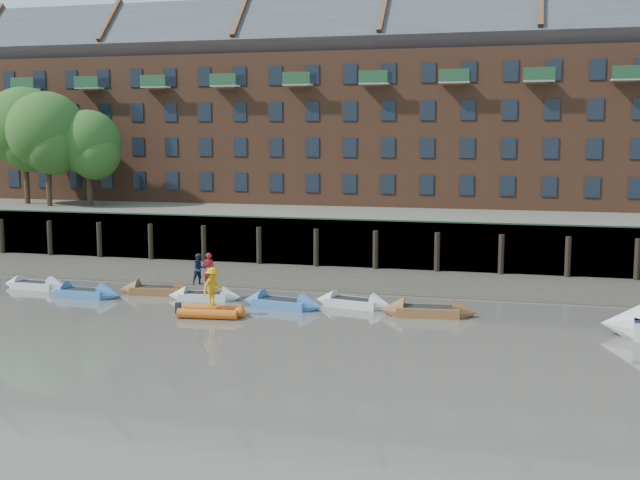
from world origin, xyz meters
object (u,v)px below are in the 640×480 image
(rowboat_0, at_px, (35,285))
(rowboat_3, at_px, (205,296))
(rowboat_1, at_px, (84,293))
(rowboat_5, at_px, (353,303))
(rowboat_2, at_px, (157,290))
(person_rower_b, at_px, (199,269))
(rib_tender, at_px, (213,312))
(person_rower_a, at_px, (208,269))
(rowboat_6, at_px, (428,311))
(person_rib_crew, at_px, (212,287))
(rowboat_4, at_px, (282,303))

(rowboat_0, relative_size, rowboat_3, 0.99)
(rowboat_1, xyz_separation_m, rowboat_5, (14.76, 1.25, -0.00))
(rowboat_2, distance_m, rowboat_3, 3.28)
(rowboat_0, distance_m, person_rower_b, 10.44)
(rib_tender, height_order, person_rower_a, person_rower_a)
(rowboat_2, xyz_separation_m, rowboat_3, (3.18, -0.83, -0.02))
(rowboat_3, xyz_separation_m, rowboat_6, (12.06, -0.81, 0.04))
(rowboat_1, xyz_separation_m, person_rib_crew, (8.58, -2.57, 1.24))
(rowboat_1, height_order, rowboat_2, rowboat_1)
(rowboat_4, relative_size, rib_tender, 1.43)
(rowboat_1, bearing_deg, rowboat_6, 3.37)
(rowboat_3, bearing_deg, person_rib_crew, -68.40)
(person_rower_b, bearing_deg, rowboat_1, 143.93)
(rowboat_4, xyz_separation_m, person_rower_b, (-4.94, 0.97, 1.40))
(rowboat_3, bearing_deg, rowboat_6, -10.72)
(rowboat_2, bearing_deg, rowboat_5, -10.94)
(rowboat_6, bearing_deg, person_rower_a, 170.15)
(rib_tender, xyz_separation_m, person_rib_crew, (-0.04, 0.08, 1.22))
(rowboat_0, bearing_deg, rib_tender, -17.11)
(rib_tender, bearing_deg, person_rib_crew, 109.51)
(rowboat_0, bearing_deg, person_rower_b, -1.10)
(rowboat_3, height_order, rowboat_5, rowboat_5)
(rowboat_2, bearing_deg, rowboat_0, 174.06)
(rowboat_0, height_order, person_rower_a, person_rower_a)
(rowboat_1, height_order, person_rib_crew, person_rib_crew)
(rowboat_1, height_order, person_rower_b, person_rower_b)
(rowboat_1, height_order, rib_tender, rowboat_1)
(rowboat_6, relative_size, person_rower_a, 2.73)
(person_rib_crew, bearing_deg, rowboat_5, -34.83)
(rowboat_4, height_order, person_rower_a, person_rower_a)
(rowboat_6, height_order, person_rower_a, person_rower_a)
(rowboat_1, relative_size, rowboat_5, 1.00)
(rowboat_5, height_order, person_rib_crew, person_rib_crew)
(rowboat_0, relative_size, person_rower_a, 2.29)
(person_rower_a, distance_m, person_rib_crew, 3.98)
(rowboat_5, bearing_deg, rowboat_6, -4.18)
(rowboat_2, bearing_deg, rowboat_3, -22.94)
(person_rib_crew, bearing_deg, rowboat_6, -51.67)
(person_rower_a, xyz_separation_m, person_rower_b, (-0.56, 0.06, -0.04))
(rowboat_0, bearing_deg, rowboat_1, -19.05)
(rowboat_0, height_order, person_rib_crew, person_rib_crew)
(rowboat_4, distance_m, person_rower_b, 5.22)
(rowboat_6, bearing_deg, rowboat_4, 174.54)
(person_rib_crew, bearing_deg, rowboat_1, 96.81)
(person_rower_b, relative_size, person_rib_crew, 0.90)
(rowboat_3, distance_m, person_rower_a, 1.48)
(rowboat_3, relative_size, rib_tender, 1.25)
(rowboat_4, xyz_separation_m, rowboat_6, (7.46, 0.00, 0.01))
(person_rib_crew, bearing_deg, person_rower_b, 54.97)
(rowboat_2, distance_m, person_rower_b, 3.24)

